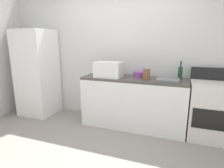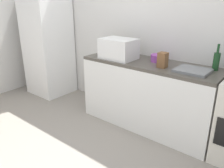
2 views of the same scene
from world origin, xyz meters
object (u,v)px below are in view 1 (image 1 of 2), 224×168
at_px(stove_oven, 209,110).
at_px(microwave, 109,69).
at_px(coffee_mug, 102,71).
at_px(mixing_bowl, 139,74).
at_px(refrigerator, 37,73).
at_px(wine_bottle, 180,72).
at_px(knife_block, 146,74).

bearing_deg(stove_oven, microwave, -176.63).
xyz_separation_m(coffee_mug, mixing_bowl, (0.75, -0.10, -0.00)).
bearing_deg(stove_oven, refrigerator, -179.03).
bearing_deg(coffee_mug, wine_bottle, -1.60).
distance_m(wine_bottle, knife_block, 0.59).
distance_m(stove_oven, microwave, 1.75).
bearing_deg(knife_block, wine_bottle, 27.99).
bearing_deg(knife_block, mixing_bowl, 128.52).
height_order(refrigerator, knife_block, refrigerator).
relative_size(wine_bottle, mixing_bowl, 1.58).
bearing_deg(coffee_mug, stove_oven, -5.94).
distance_m(stove_oven, knife_block, 1.13).
xyz_separation_m(stove_oven, mixing_bowl, (-1.16, 0.10, 0.48)).
relative_size(knife_block, mixing_bowl, 0.95).
height_order(stove_oven, wine_bottle, wine_bottle).
bearing_deg(knife_block, stove_oven, 6.77).
height_order(microwave, mixing_bowl, microwave).
bearing_deg(refrigerator, stove_oven, 0.97).
distance_m(refrigerator, wine_bottle, 2.81).
distance_m(wine_bottle, coffee_mug, 1.45).
bearing_deg(knife_block, microwave, 178.28).
bearing_deg(mixing_bowl, stove_oven, -4.76).
bearing_deg(refrigerator, mixing_bowl, 4.12).
bearing_deg(mixing_bowl, wine_bottle, 5.15).
xyz_separation_m(stove_oven, coffee_mug, (-1.92, 0.20, 0.48)).
relative_size(refrigerator, stove_oven, 1.59).
height_order(refrigerator, stove_oven, refrigerator).
relative_size(refrigerator, knife_block, 9.72).
height_order(microwave, wine_bottle, wine_bottle).
height_order(refrigerator, wine_bottle, refrigerator).
relative_size(refrigerator, mixing_bowl, 9.21).
bearing_deg(wine_bottle, mixing_bowl, -174.85).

